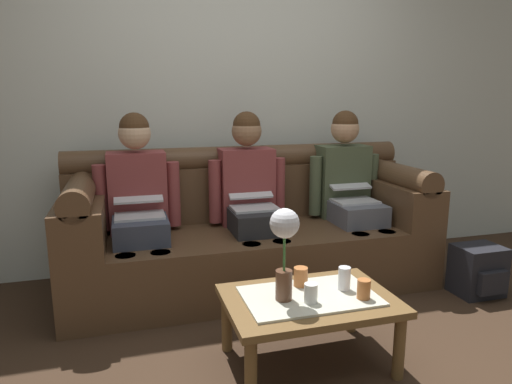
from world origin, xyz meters
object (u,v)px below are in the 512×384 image
object	(u,v)px
flower_vase	(284,240)
backpack_right	(478,271)
cup_far_left	(364,289)
person_middle	(250,193)
cup_near_right	(344,278)
cup_near_left	(301,277)
person_left	(139,200)
couch	(250,233)
person_right	(349,187)
cup_far_center	(311,293)
coffee_table	(309,306)

from	to	relation	value
flower_vase	backpack_right	world-z (taller)	flower_vase
flower_vase	cup_far_left	distance (m)	0.46
person_middle	flower_vase	distance (m)	1.10
cup_far_left	cup_near_right	bearing A→B (deg)	109.26
flower_vase	cup_near_left	distance (m)	0.32
person_left	couch	bearing A→B (deg)	0.36
person_middle	backpack_right	distance (m)	1.63
person_right	flower_vase	bearing A→B (deg)	-129.48
couch	backpack_right	size ratio (longest dim) A/B	7.40
cup_near_right	cup_far_center	world-z (taller)	cup_near_right
flower_vase	cup_near_left	xyz separation A→B (m)	(0.14, 0.13, -0.25)
coffee_table	cup_near_left	bearing A→B (deg)	89.23
couch	person_right	world-z (taller)	person_right
cup_far_center	backpack_right	bearing A→B (deg)	19.81
cup_near_left	backpack_right	size ratio (longest dim) A/B	0.29
person_right	cup_near_left	bearing A→B (deg)	-128.28
person_right	coffee_table	distance (m)	1.36
person_left	cup_far_left	xyz separation A→B (m)	(0.99, -1.19, -0.24)
person_right	coffee_table	xyz separation A→B (m)	(-0.76, -1.08, -0.35)
couch	cup_far_left	world-z (taller)	couch
couch	person_middle	world-z (taller)	person_middle
coffee_table	backpack_right	size ratio (longest dim) A/B	2.45
coffee_table	person_right	bearing A→B (deg)	54.82
person_right	cup_near_left	size ratio (longest dim) A/B	12.59
person_right	cup_far_center	bearing A→B (deg)	-124.25
couch	cup_near_left	bearing A→B (deg)	-89.91
person_middle	cup_far_center	xyz separation A→B (m)	(-0.03, -1.15, -0.24)
person_middle	cup_far_center	size ratio (longest dim) A/B	13.20
backpack_right	person_right	bearing A→B (deg)	136.40
person_left	coffee_table	size ratio (longest dim) A/B	1.47
flower_vase	cup_far_center	world-z (taller)	flower_vase
coffee_table	cup_far_center	distance (m)	0.13
couch	person_right	xyz separation A→B (m)	(0.76, -0.00, 0.29)
couch	coffee_table	xyz separation A→B (m)	(0.00, -1.08, -0.05)
coffee_table	backpack_right	world-z (taller)	coffee_table
cup_far_center	person_left	bearing A→B (deg)	122.42
coffee_table	cup_far_center	xyz separation A→B (m)	(-0.03, -0.08, 0.10)
person_left	person_right	bearing A→B (deg)	-0.00
couch	coffee_table	world-z (taller)	couch
person_right	backpack_right	size ratio (longest dim) A/B	3.62
cup_near_left	flower_vase	bearing A→B (deg)	-137.23
person_left	coffee_table	distance (m)	1.36
person_right	cup_far_left	xyz separation A→B (m)	(-0.53, -1.19, -0.24)
coffee_table	cup_far_center	size ratio (longest dim) A/B	8.96
cup_near_left	cup_far_center	bearing A→B (deg)	-98.20
couch	flower_vase	bearing A→B (deg)	-97.20
person_left	person_middle	distance (m)	0.76
person_middle	person_right	xyz separation A→B (m)	(0.76, -0.00, 0.00)
cup_near_left	cup_far_center	distance (m)	0.20
person_middle	cup_far_center	world-z (taller)	person_middle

